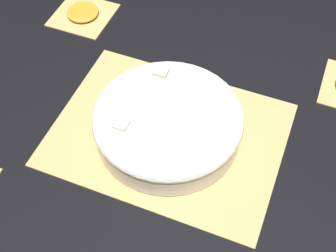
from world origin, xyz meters
The scene contains 5 objects.
ground_plane centered at (0.00, 0.00, 0.00)m, with size 6.00×6.00×0.00m, color black.
bamboo_mat_center centered at (0.00, 0.00, 0.00)m, with size 0.47×0.35×0.01m.
coaster_mat_far_left centered at (-0.34, 0.27, 0.00)m, with size 0.14×0.14×0.01m.
fruit_salad_bowl centered at (0.00, 0.00, 0.04)m, with size 0.30×0.30×0.07m.
orange_slice_whole centered at (-0.34, 0.27, 0.01)m, with size 0.08×0.08×0.01m.
Camera 1 is at (0.21, -0.53, 0.78)m, focal length 50.00 mm.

